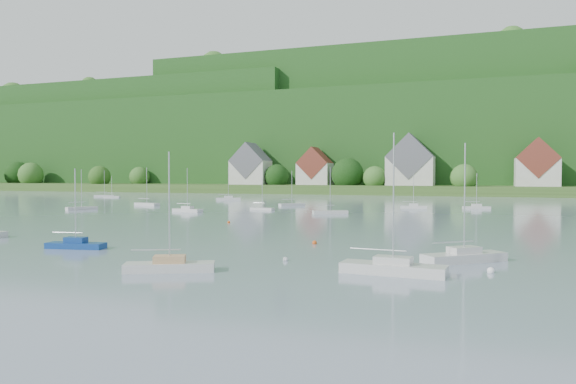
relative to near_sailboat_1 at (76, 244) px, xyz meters
The scene contains 15 objects.
far_shore_strip 164.86m from the near_sailboat_1, 87.63° to the left, with size 600.00×60.00×3.00m, color #33501E.
forested_ridge 234.48m from the near_sailboat_1, 88.23° to the left, with size 620.00×181.22×69.89m.
village_building_0 159.44m from the near_sailboat_1, 107.62° to the left, with size 14.00×10.40×16.00m.
village_building_1 155.68m from the near_sailboat_1, 98.57° to the left, with size 12.00×9.36×14.00m.
village_building_2 153.49m from the near_sailboat_1, 85.57° to the left, with size 16.00×11.44×18.00m.
village_building_3 159.63m from the near_sailboat_1, 71.02° to the left, with size 13.00×10.40×15.50m.
near_sailboat_1 is the anchor object (origin of this frame).
near_sailboat_2 16.10m from the near_sailboat_1, 27.27° to the right, with size 6.28×4.10×8.26m.
near_sailboat_3 33.57m from the near_sailboat_1, ahead, with size 6.38×5.77×9.10m.
near_sailboat_4 29.20m from the near_sailboat_1, ahead, with size 7.15×2.50×9.47m.
mooring_buoy_1 20.31m from the near_sailboat_1, ahead, with size 0.40×0.40×0.40m, color white.
mooring_buoy_2 22.00m from the near_sailboat_1, 27.47° to the left, with size 0.45×0.45×0.45m, color #D95116.
mooring_buoy_3 28.27m from the near_sailboat_1, 86.44° to the left, with size 0.40×0.40×0.40m, color #D95116.
mooring_buoy_4 35.21m from the near_sailboat_1, ahead, with size 0.50×0.50×0.50m, color white.
far_sailboat_cluster 80.09m from the near_sailboat_1, 76.31° to the left, with size 182.34×72.47×8.71m.
Camera 1 is at (27.57, -4.53, 6.67)m, focal length 33.92 mm.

